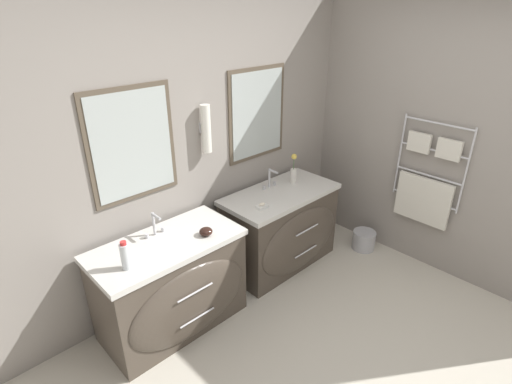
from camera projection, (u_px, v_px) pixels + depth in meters
wall_back at (202, 145)px, 3.38m from camera, size 4.91×0.16×2.60m
wall_right at (412, 132)px, 3.76m from camera, size 0.13×3.72×2.60m
vanity_left at (173, 286)px, 3.12m from camera, size 1.14×0.64×0.78m
vanity_right at (282, 229)px, 3.90m from camera, size 1.14×0.64×0.78m
faucet_left at (155, 225)px, 3.02m from camera, size 0.17×0.12×0.19m
faucet_right at (270, 179)px, 3.80m from camera, size 0.17×0.12×0.19m
toiletry_bottle at (125, 256)px, 2.64m from camera, size 0.06×0.06×0.21m
amenity_bowl at (206, 232)px, 3.05m from camera, size 0.10×0.10×0.06m
flower_vase at (293, 171)px, 3.90m from camera, size 0.06×0.06×0.30m
soap_dish at (262, 206)px, 3.46m from camera, size 0.10×0.07×0.04m
waste_bin at (364, 240)px, 4.26m from camera, size 0.24×0.24×0.20m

